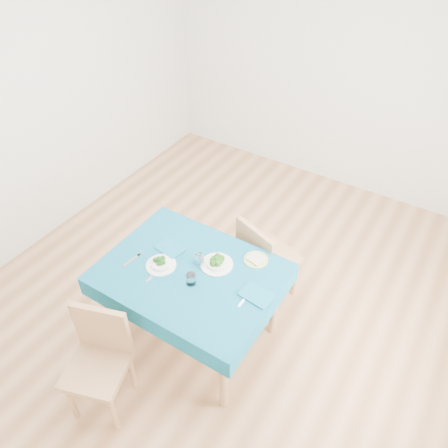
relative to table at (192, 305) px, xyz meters
The scene contains 16 objects.
room_shell 1.08m from the table, 91.78° to the left, with size 4.02×4.52×2.73m.
table is the anchor object (origin of this frame).
chair_near 0.84m from the table, 104.00° to the right, with size 0.39×0.43×0.97m, color #A1744B.
chair_far 0.80m from the table, 68.76° to the left, with size 0.42×0.46×1.04m, color #A1744B.
bowl_near 0.47m from the table, 162.48° to the right, with size 0.22×0.22×0.07m, color white, non-canonical shape.
bowl_far 0.46m from the table, 50.60° to the left, with size 0.24×0.24×0.07m, color white, non-canonical shape.
fork_near 0.59m from the table, 162.00° to the right, with size 0.02×0.17×0.00m, color silver.
knife_near 0.45m from the table, 147.39° to the right, with size 0.02×0.23×0.00m, color silver.
fork_far 0.43m from the table, 63.29° to the left, with size 0.02×0.18×0.00m, color silver.
knife_far 0.60m from the table, ahead, with size 0.02×0.21×0.00m, color silver.
napkin_near 0.48m from the table, 157.79° to the left, with size 0.21×0.14×0.01m, color #0E5A77.
napkin_far 0.64m from the table, ahead, with size 0.21×0.15×0.01m, color #0E5A77.
tumbler_center 0.43m from the table, 81.81° to the left, with size 0.06×0.06×0.08m, color white.
tumbler_side 0.44m from the table, 49.35° to the right, with size 0.07×0.07×0.09m, color white.
side_plate 0.62m from the table, 45.60° to the left, with size 0.18×0.18×0.01m, color #A8C25E.
bread_slice 0.63m from the table, 45.60° to the left, with size 0.11×0.11×0.02m, color beige.
Camera 1 is at (1.37, -2.16, 3.05)m, focal length 35.00 mm.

